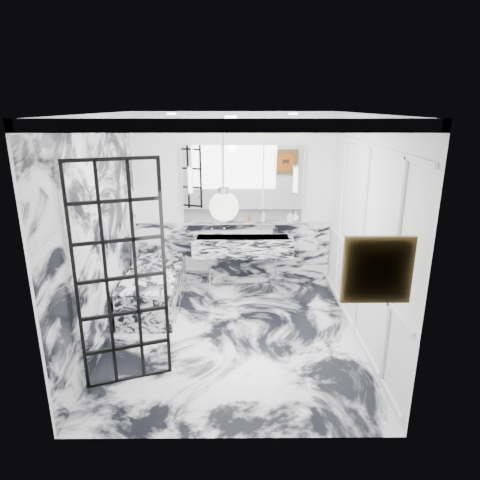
{
  "coord_description": "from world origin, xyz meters",
  "views": [
    {
      "loc": [
        0.06,
        -4.96,
        2.89
      ],
      "look_at": [
        0.1,
        0.5,
        1.16
      ],
      "focal_mm": 32.0,
      "sensor_mm": 36.0,
      "label": 1
    }
  ],
  "objects_px": {
    "mirror_cabinet": "(243,177)",
    "bathtub": "(154,289)",
    "crittall_door": "(121,278)",
    "trough_sink": "(243,246)"
  },
  "relations": [
    {
      "from": "bathtub",
      "to": "trough_sink",
      "type": "bearing_deg",
      "value": 26.48
    },
    {
      "from": "crittall_door",
      "to": "trough_sink",
      "type": "distance_m",
      "value": 2.81
    },
    {
      "from": "trough_sink",
      "to": "mirror_cabinet",
      "type": "distance_m",
      "value": 1.1
    },
    {
      "from": "crittall_door",
      "to": "bathtub",
      "type": "distance_m",
      "value": 2.03
    },
    {
      "from": "crittall_door",
      "to": "trough_sink",
      "type": "bearing_deg",
      "value": 43.63
    },
    {
      "from": "mirror_cabinet",
      "to": "bathtub",
      "type": "distance_m",
      "value": 2.2
    },
    {
      "from": "crittall_door",
      "to": "trough_sink",
      "type": "height_order",
      "value": "crittall_door"
    },
    {
      "from": "trough_sink",
      "to": "mirror_cabinet",
      "type": "bearing_deg",
      "value": 90.0
    },
    {
      "from": "mirror_cabinet",
      "to": "bathtub",
      "type": "relative_size",
      "value": 1.15
    },
    {
      "from": "mirror_cabinet",
      "to": "bathtub",
      "type": "xyz_separation_m",
      "value": [
        -1.32,
        -0.83,
        -1.54
      ]
    }
  ]
}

